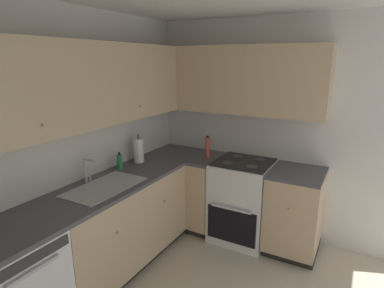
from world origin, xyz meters
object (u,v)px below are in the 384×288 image
object	(u,v)px
oil_bottle	(208,147)
paper_towel_roll	(139,150)
soap_bottle	(120,162)
oven_range	(242,200)

from	to	relation	value
oil_bottle	paper_towel_roll	bearing A→B (deg)	132.25
soap_bottle	oil_bottle	size ratio (longest dim) A/B	0.72
soap_bottle	paper_towel_roll	distance (m)	0.30
paper_towel_roll	oven_range	bearing A→B (deg)	-61.86
oven_range	soap_bottle	size ratio (longest dim) A/B	5.85
oven_range	soap_bottle	bearing A→B (deg)	128.76
soap_bottle	paper_towel_roll	xyz separation A→B (m)	(0.29, -0.02, 0.05)
soap_bottle	paper_towel_roll	world-z (taller)	paper_towel_roll
oven_range	oil_bottle	distance (m)	0.72
oven_range	paper_towel_roll	size ratio (longest dim) A/B	3.27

